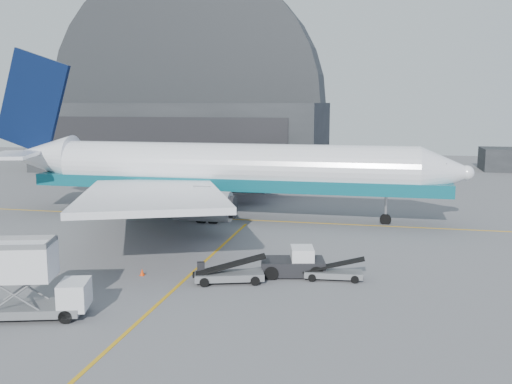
% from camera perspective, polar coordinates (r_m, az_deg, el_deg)
% --- Properties ---
extents(ground, '(200.00, 200.00, 0.00)m').
position_cam_1_polar(ground, '(40.92, -6.85, -8.45)').
color(ground, '#565659').
rests_on(ground, ground).
extents(taxi_lines, '(80.00, 42.12, 0.02)m').
position_cam_1_polar(taxi_lines, '(52.61, -2.34, -4.42)').
color(taxi_lines, '#C89012').
rests_on(taxi_lines, ground).
extents(hangar, '(50.00, 28.30, 28.00)m').
position_cam_1_polar(hangar, '(107.64, -6.76, 7.54)').
color(hangar, black).
rests_on(hangar, ground).
extents(airliner, '(52.15, 50.57, 18.30)m').
position_cam_1_polar(airliner, '(60.68, -4.05, 2.27)').
color(airliner, white).
rests_on(airliner, ground).
extents(catering_truck, '(6.63, 3.95, 4.29)m').
position_cam_1_polar(catering_truck, '(35.20, -21.89, -8.27)').
color(catering_truck, slate).
rests_on(catering_truck, ground).
extents(pushback_tug, '(4.90, 3.46, 2.07)m').
position_cam_1_polar(pushback_tug, '(41.05, 3.88, -7.21)').
color(pushback_tug, black).
rests_on(pushback_tug, ground).
extents(belt_loader_a, '(5.08, 2.94, 1.91)m').
position_cam_1_polar(belt_loader_a, '(39.33, -2.78, -8.22)').
color(belt_loader_a, slate).
rests_on(belt_loader_a, ground).
extents(belt_loader_b, '(4.31, 1.79, 1.62)m').
position_cam_1_polar(belt_loader_b, '(40.33, 7.67, -7.98)').
color(belt_loader_b, slate).
rests_on(belt_loader_b, ground).
extents(traffic_cone, '(0.34, 0.34, 0.49)m').
position_cam_1_polar(traffic_cone, '(41.75, -11.32, -7.87)').
color(traffic_cone, '#E83B07').
rests_on(traffic_cone, ground).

